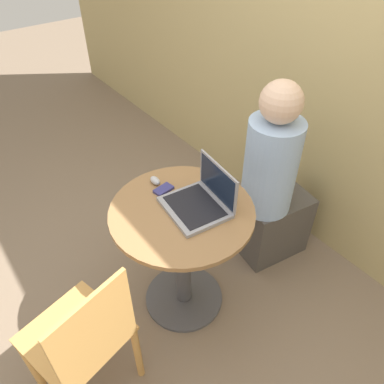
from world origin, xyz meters
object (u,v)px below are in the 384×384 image
Objects in this scene: laptop at (201,200)px; cell_phone at (163,189)px; chair_empty at (85,342)px; person_seated at (272,191)px.

laptop is 0.23m from cell_phone.
chair_empty is 1.32m from person_seated.
cell_phone is 0.80m from chair_empty.
laptop is 0.62m from person_seated.
cell_phone is 0.71m from person_seated.
person_seated reaches higher than laptop.
person_seated is at bearing 96.63° from chair_empty.
cell_phone is (-0.21, -0.08, -0.03)m from laptop.
cell_phone is 0.09× the size of person_seated.
chair_empty is at bearing -79.83° from laptop.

